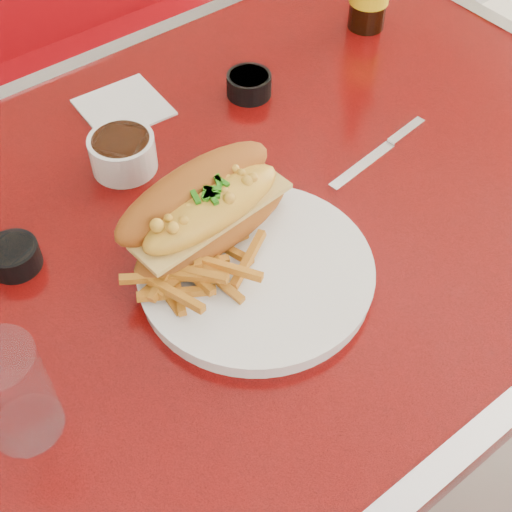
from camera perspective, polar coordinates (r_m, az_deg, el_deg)
ground at (r=1.56m, az=-0.92°, el=-16.20°), size 8.00×8.00×0.00m
diner_table at (r=1.03m, az=-1.34°, el=-2.21°), size 1.23×0.83×0.77m
booth_bench_far at (r=1.78m, az=-17.21°, el=7.69°), size 1.20×0.51×0.90m
dinner_plate at (r=0.82m, az=0.00°, el=-1.31°), size 0.32×0.32×0.02m
mac_hoagie at (r=0.82m, az=-4.02°, el=3.81°), size 0.23×0.13×0.10m
fries_pile at (r=0.80m, az=-4.79°, el=-0.38°), size 0.13×0.12×0.04m
fork at (r=0.84m, az=2.01°, el=1.33°), size 0.07×0.14×0.00m
gravy_ramekin at (r=0.96m, az=-10.62°, el=8.17°), size 0.10×0.10×0.05m
sauce_cup_left at (r=0.88m, az=-18.84°, el=0.04°), size 0.07×0.07×0.03m
sauce_cup_right at (r=1.07m, az=-0.56°, el=13.61°), size 0.08×0.08×0.03m
water_tumbler at (r=0.71m, az=-18.87°, el=-10.36°), size 0.09×0.09×0.12m
knife at (r=1.00m, az=10.39°, el=8.60°), size 0.19×0.04×0.01m
paper_napkin at (r=1.07m, az=-10.56°, el=11.62°), size 0.12×0.12×0.00m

